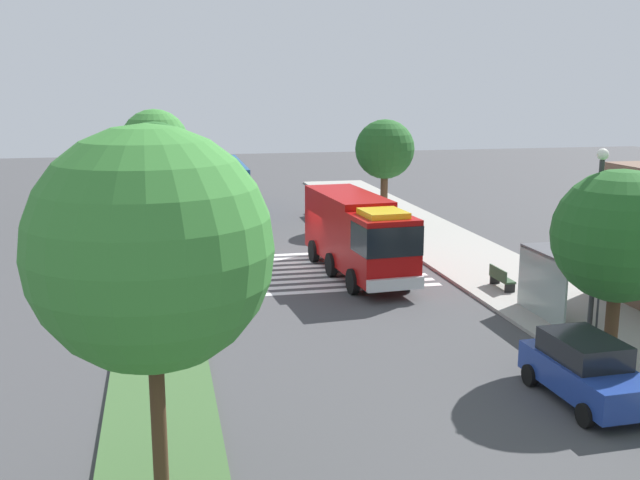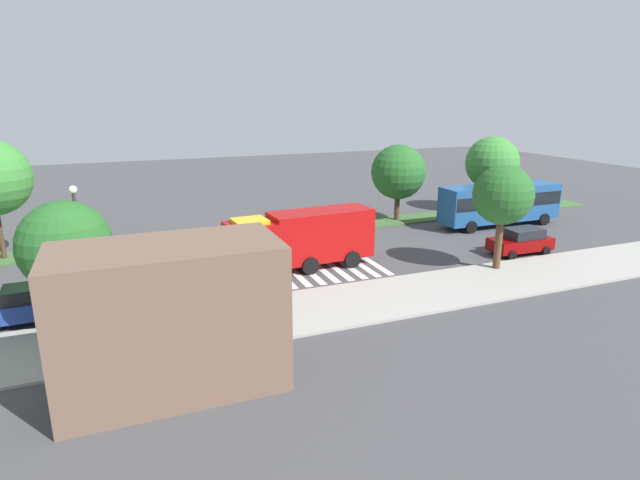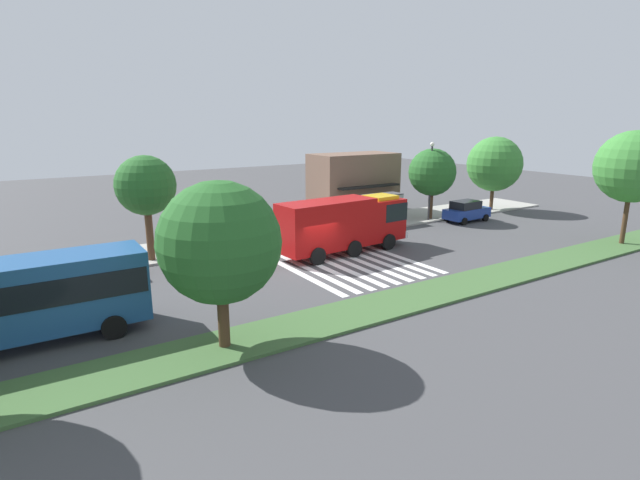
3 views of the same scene
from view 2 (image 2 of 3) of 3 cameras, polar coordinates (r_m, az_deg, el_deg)
The scene contains 16 objects.
ground_plane at distance 35.78m, azimuth 0.95°, elevation -1.74°, with size 120.00×120.00×0.00m, color #424244.
sidewalk at distance 28.68m, azimuth 7.44°, elevation -6.27°, with size 60.00×5.35×0.14m, color #9E9B93.
median_strip at distance 42.21m, azimuth -2.81°, elevation 1.08°, with size 60.00×3.00×0.14m, color #3D6033.
crosswalk at distance 35.24m, azimuth -1.33°, elevation -2.01°, with size 7.65×10.23×0.01m.
fire_truck at distance 32.48m, azimuth -2.55°, elevation 0.22°, with size 9.77×3.24×3.66m.
parked_car_west at distance 38.60m, azimuth 21.19°, elevation -0.10°, with size 4.43×2.16×1.80m.
parked_car_mid at distance 29.07m, azimuth -29.36°, elevation -6.13°, with size 4.33×2.18×1.84m.
transit_bus at distance 46.05m, azimuth 19.14°, elevation 3.99°, with size 10.64×2.94×3.45m.
bus_stop_shelter at distance 25.93m, azimuth -14.99°, elevation -4.81°, with size 3.50×1.40×2.46m.
bench_near_shelter at distance 27.08m, azimuth -6.34°, elevation -6.40°, with size 1.60×0.50×0.90m.
street_lamp at distance 26.12m, azimuth -24.81°, elevation -0.60°, with size 0.36×0.36×6.70m.
storefront_building at distance 20.11m, azimuth -16.06°, elevation -8.20°, with size 8.10×4.85×5.61m.
sidewalk_tree_far_west at distance 33.60m, azimuth 19.43°, elevation 4.63°, with size 3.66×3.66×6.52m.
sidewalk_tree_west at distance 25.74m, azimuth -26.15°, elevation -0.64°, with size 4.09×4.09×6.13m.
median_tree_far_west at distance 50.88m, azimuth 18.36°, elevation 8.01°, with size 4.86×4.86×6.90m.
median_tree_west at distance 45.25m, azimuth 8.59°, elevation 7.37°, with size 4.66×4.66×6.50m.
Camera 2 is at (13.20, 31.46, 10.77)m, focal length 29.17 mm.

